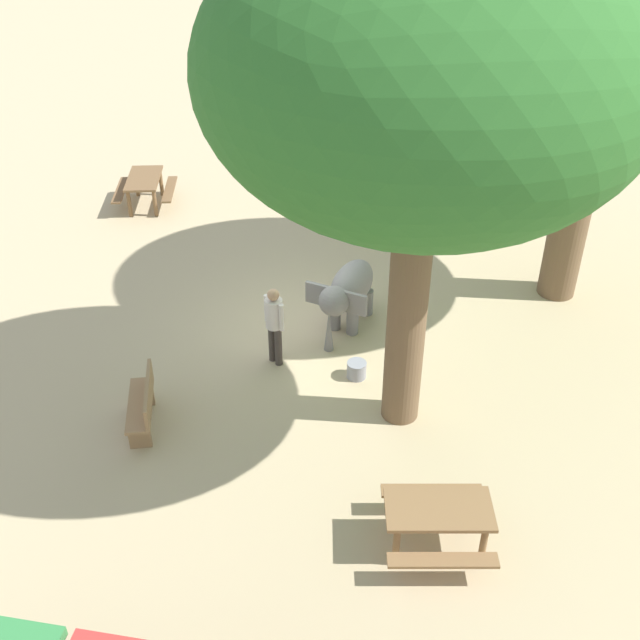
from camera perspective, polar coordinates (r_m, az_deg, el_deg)
ground_plane at (r=15.53m, az=-1.06°, el=-0.64°), size 60.00×60.00×0.00m
elephant at (r=15.16m, az=2.07°, el=2.15°), size 1.34×1.88×1.30m
person_handler at (r=14.13m, az=-3.39°, el=-0.05°), size 0.42×0.34×1.62m
shade_tree_secondary at (r=10.67m, az=7.79°, el=17.41°), size 6.21×5.69×8.12m
wooden_bench at (r=13.36m, az=-12.87°, el=-6.03°), size 0.80×1.46×0.88m
picnic_table_near at (r=11.28m, az=8.68°, el=-14.15°), size 1.73×1.72×0.78m
picnic_table_far at (r=20.48m, az=-12.80°, el=9.70°), size 1.77×1.78×0.78m
feed_bucket at (r=14.24m, az=2.71°, el=-3.67°), size 0.36×0.36×0.32m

